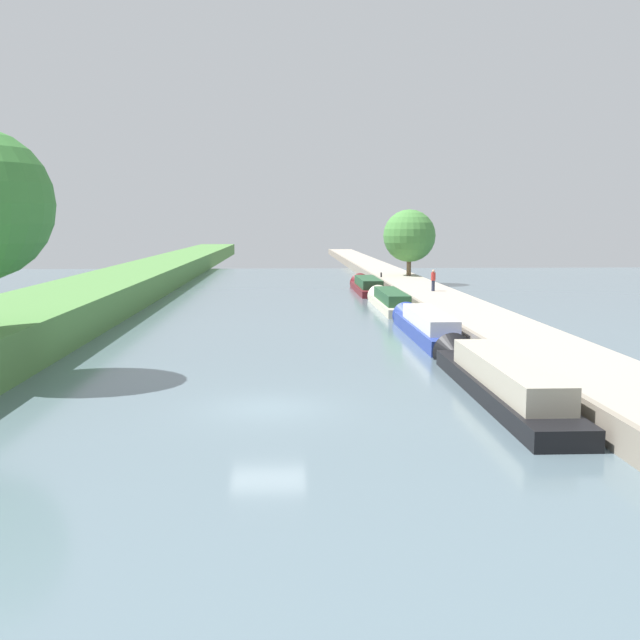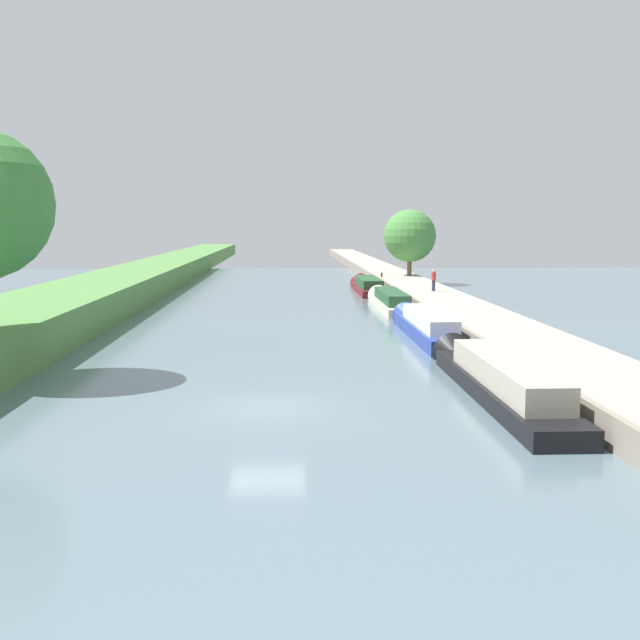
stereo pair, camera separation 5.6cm
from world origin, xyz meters
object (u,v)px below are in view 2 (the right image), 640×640
object	(u,v)px
narrowboat_black	(496,378)
person_walking	(434,280)
narrowboat_blue	(425,325)
narrowboat_cream	(389,301)
narrowboat_maroon	(367,286)
mooring_bollard_far	(382,275)

from	to	relation	value
narrowboat_black	person_walking	world-z (taller)	person_walking
narrowboat_blue	person_walking	xyz separation A→B (m)	(3.81, 17.36, 1.21)
narrowboat_blue	narrowboat_cream	distance (m)	14.17
narrowboat_black	narrowboat_blue	world-z (taller)	narrowboat_black
narrowboat_black	narrowboat_blue	xyz separation A→B (m)	(0.04, 14.23, 0.00)
narrowboat_blue	narrowboat_maroon	xyz separation A→B (m)	(-0.26, 27.64, -0.08)
narrowboat_maroon	mooring_bollard_far	size ratio (longest dim) A/B	28.27
mooring_bollard_far	narrowboat_maroon	bearing A→B (deg)	-110.90
person_walking	narrowboat_black	bearing A→B (deg)	-96.95
narrowboat_black	person_walking	bearing A→B (deg)	83.05
narrowboat_blue	mooring_bollard_far	bearing A→B (deg)	86.98
narrowboat_maroon	mooring_bollard_far	distance (m)	5.62
narrowboat_black	narrowboat_cream	bearing A→B (deg)	90.02
narrowboat_black	mooring_bollard_far	world-z (taller)	narrowboat_black
narrowboat_blue	mooring_bollard_far	xyz separation A→B (m)	(1.73, 32.85, 0.56)
narrowboat_black	narrowboat_maroon	world-z (taller)	narrowboat_black
narrowboat_cream	narrowboat_maroon	size ratio (longest dim) A/B	1.03
narrowboat_blue	person_walking	distance (m)	17.82
mooring_bollard_far	person_walking	bearing A→B (deg)	-82.35
person_walking	mooring_bollard_far	world-z (taller)	person_walking
narrowboat_maroon	person_walking	bearing A→B (deg)	-68.39
mooring_bollard_far	narrowboat_cream	bearing A→B (deg)	-95.45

